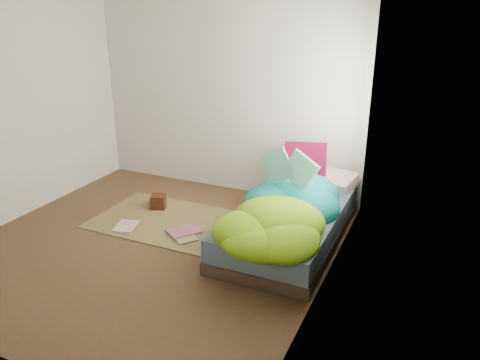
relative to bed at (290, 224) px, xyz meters
name	(u,v)px	position (x,y,z in m)	size (l,w,h in m)	color
ground	(151,245)	(-1.22, -0.72, -0.17)	(3.50, 3.50, 0.00)	#49351C
room_walls	(140,83)	(-1.21, -0.71, 1.46)	(3.54, 3.54, 2.62)	silver
bed	(290,224)	(0.00, 0.00, 0.00)	(1.00, 2.00, 0.34)	#372C1E
duvet	(284,201)	(0.00, -0.22, 0.34)	(0.96, 1.84, 0.34)	#08797C
rug	(168,221)	(-1.37, -0.17, -0.16)	(1.60, 1.10, 0.01)	brown
pillow_floral	(329,180)	(0.19, 0.80, 0.24)	(0.58, 0.36, 0.13)	#F1E3D0
pillow_magenta	(305,163)	(-0.09, 0.77, 0.41)	(0.47, 0.15, 0.47)	#470427
open_book	(289,159)	(-0.06, 0.08, 0.67)	(0.51, 0.11, 0.31)	green
wooden_box	(158,201)	(-1.65, 0.07, -0.08)	(0.16, 0.16, 0.16)	#3C1C0D
floor_book_a	(117,226)	(-1.79, -0.53, -0.15)	(0.21, 0.29, 0.02)	white
floor_book_b	(179,227)	(-1.14, -0.29, -0.14)	(0.25, 0.33, 0.03)	#BC6C85
floor_book_c	(175,239)	(-1.05, -0.54, -0.15)	(0.21, 0.28, 0.02)	tan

